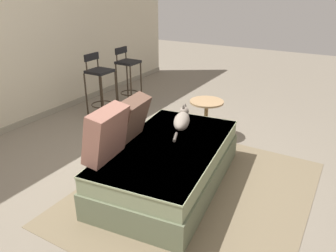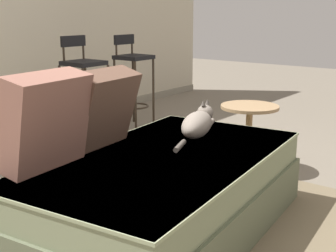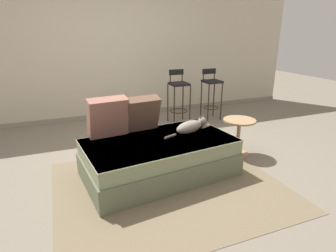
# 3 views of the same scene
# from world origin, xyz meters

# --- Properties ---
(ground_plane) EXTENTS (16.00, 16.00, 0.00)m
(ground_plane) POSITION_xyz_m (0.00, 0.00, 0.00)
(ground_plane) COLOR slate
(ground_plane) RESTS_ON ground
(wall_baseboard_trim) EXTENTS (8.00, 0.02, 0.09)m
(wall_baseboard_trim) POSITION_xyz_m (0.00, 2.20, 0.04)
(wall_baseboard_trim) COLOR gray
(wall_baseboard_trim) RESTS_ON ground
(area_rug) EXTENTS (2.44, 2.09, 0.01)m
(area_rug) POSITION_xyz_m (0.00, -0.70, 0.00)
(area_rug) COLOR #75664C
(area_rug) RESTS_ON ground
(couch) EXTENTS (1.85, 1.18, 0.45)m
(couch) POSITION_xyz_m (0.00, -0.40, 0.23)
(couch) COLOR #636B50
(couch) RESTS_ON ground
(throw_pillow_corner) EXTENTS (0.48, 0.30, 0.48)m
(throw_pillow_corner) POSITION_xyz_m (-0.52, -0.06, 0.69)
(throw_pillow_corner) COLOR #936051
(throw_pillow_corner) RESTS_ON couch
(throw_pillow_middle) EXTENTS (0.45, 0.32, 0.45)m
(throw_pillow_middle) POSITION_xyz_m (-0.09, -0.01, 0.67)
(throw_pillow_middle) COLOR brown
(throw_pillow_middle) RESTS_ON couch
(cat) EXTENTS (0.72, 0.33, 0.19)m
(cat) POSITION_xyz_m (0.46, -0.30, 0.52)
(cat) COLOR gray
(cat) RESTS_ON couch
(bar_stool_near_window) EXTENTS (0.34, 0.34, 0.98)m
(bar_stool_near_window) POSITION_xyz_m (1.03, 1.38, 0.57)
(bar_stool_near_window) COLOR #2D2319
(bar_stool_near_window) RESTS_ON ground
(bar_stool_by_doorway) EXTENTS (0.32, 0.32, 0.96)m
(bar_stool_by_doorway) POSITION_xyz_m (1.73, 1.38, 0.58)
(bar_stool_by_doorway) COLOR #2D2319
(bar_stool_by_doorway) RESTS_ON ground
(side_table) EXTENTS (0.44, 0.44, 0.51)m
(side_table) POSITION_xyz_m (1.21, -0.26, 0.33)
(side_table) COLOR tan
(side_table) RESTS_ON ground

